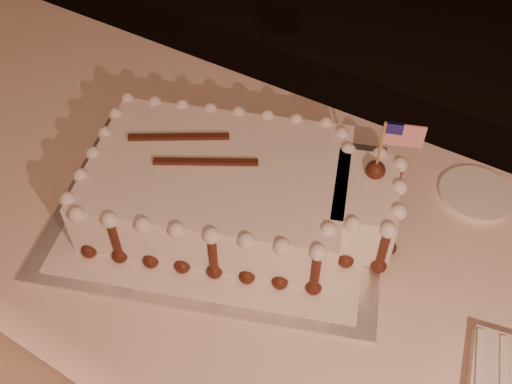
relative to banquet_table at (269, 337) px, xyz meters
The scene contains 5 objects.
banquet_table is the anchor object (origin of this frame).
cake_board 0.40m from the banquet_table, behind, with size 0.62×0.46×0.01m, color silver.
doily 0.40m from the banquet_table, behind, with size 0.55×0.42×0.00m, color white.
sheet_cake 0.45m from the banquet_table, 168.83° to the left, with size 0.61×0.46×0.23m.
side_plate 0.57m from the banquet_table, 46.11° to the left, with size 0.15×0.15×0.01m, color white.
Camera 1 is at (0.32, 0.02, 1.58)m, focal length 40.00 mm.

